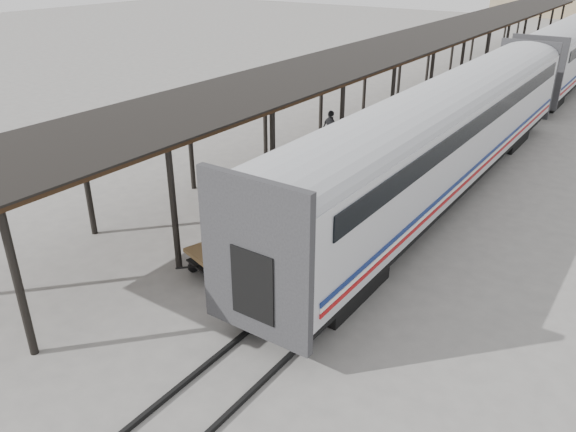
{
  "coord_description": "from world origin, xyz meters",
  "views": [
    {
      "loc": [
        10.07,
        -12.5,
        9.01
      ],
      "look_at": [
        1.34,
        0.09,
        1.7
      ],
      "focal_mm": 35.0,
      "sensor_mm": 36.0,
      "label": 1
    }
  ],
  "objects_px": {
    "luggage_tug": "(400,117)",
    "pedestrian": "(330,129)",
    "baggage_cart": "(228,250)",
    "porter": "(218,229)"
  },
  "relations": [
    {
      "from": "baggage_cart",
      "to": "pedestrian",
      "type": "bearing_deg",
      "value": 123.18
    },
    {
      "from": "baggage_cart",
      "to": "pedestrian",
      "type": "xyz_separation_m",
      "value": [
        -3.47,
        11.91,
        0.3
      ]
    },
    {
      "from": "pedestrian",
      "to": "porter",
      "type": "bearing_deg",
      "value": 127.84
    },
    {
      "from": "baggage_cart",
      "to": "luggage_tug",
      "type": "xyz_separation_m",
      "value": [
        -1.96,
        16.86,
        0.02
      ]
    },
    {
      "from": "porter",
      "to": "pedestrian",
      "type": "xyz_separation_m",
      "value": [
        -3.72,
        12.56,
        -0.77
      ]
    },
    {
      "from": "luggage_tug",
      "to": "pedestrian",
      "type": "bearing_deg",
      "value": -128.6
    },
    {
      "from": "luggage_tug",
      "to": "baggage_cart",
      "type": "bearing_deg",
      "value": -105.06
    },
    {
      "from": "baggage_cart",
      "to": "pedestrian",
      "type": "distance_m",
      "value": 12.41
    },
    {
      "from": "luggage_tug",
      "to": "porter",
      "type": "xyz_separation_m",
      "value": [
        2.21,
        -17.51,
        1.05
      ]
    },
    {
      "from": "baggage_cart",
      "to": "luggage_tug",
      "type": "relative_size",
      "value": 1.41
    }
  ]
}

